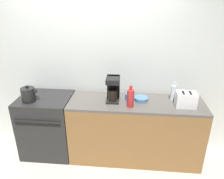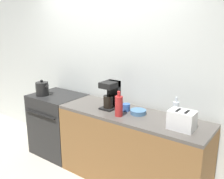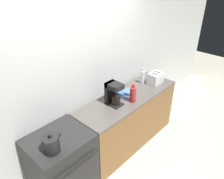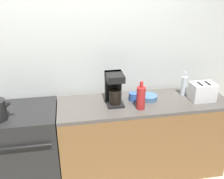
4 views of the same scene
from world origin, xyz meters
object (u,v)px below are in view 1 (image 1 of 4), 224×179
object	(u,v)px
stove	(48,124)
coffee_maker	(113,88)
bottle_clear	(173,93)
cup_blue	(129,97)
kettle	(28,95)
toaster	(186,99)
bottle_red	(131,98)
bowl	(141,99)

from	to	relation	value
stove	coffee_maker	xyz separation A→B (m)	(0.99, 0.02, 0.63)
bottle_clear	cup_blue	size ratio (longest dim) A/B	2.93
cup_blue	bottle_clear	bearing A→B (deg)	4.46
kettle	bottle_clear	xyz separation A→B (m)	(1.97, 0.22, 0.01)
kettle	toaster	xyz separation A→B (m)	(2.11, 0.05, -0.00)
kettle	coffee_maker	bearing A→B (deg)	7.55
kettle	bottle_clear	distance (m)	1.98
bottle_red	bottle_clear	bearing A→B (deg)	22.80
toaster	cup_blue	xyz separation A→B (m)	(-0.75, 0.12, -0.05)
toaster	bottle_clear	size ratio (longest dim) A/B	0.95
cup_blue	kettle	bearing A→B (deg)	-172.74
bowl	coffee_maker	bearing A→B (deg)	-178.35
stove	toaster	xyz separation A→B (m)	(1.95, -0.08, 0.55)
stove	bowl	world-z (taller)	bowl
stove	bottle_clear	size ratio (longest dim) A/B	3.39
bottle_clear	bowl	world-z (taller)	bottle_clear
stove	kettle	world-z (taller)	kettle
kettle	bottle_red	size ratio (longest dim) A/B	0.80
bottle_red	bowl	world-z (taller)	bottle_red
bottle_red	bowl	distance (m)	0.26
toaster	bowl	world-z (taller)	toaster
bottle_clear	bowl	bearing A→B (deg)	-172.41
kettle	toaster	size ratio (longest dim) A/B	0.92
toaster	bottle_clear	xyz separation A→B (m)	(-0.14, 0.17, 0.02)
toaster	cup_blue	bearing A→B (deg)	170.76
cup_blue	bowl	size ratio (longest dim) A/B	0.50
stove	bottle_clear	world-z (taller)	bottle_clear
cup_blue	bowl	world-z (taller)	cup_blue
coffee_maker	bottle_clear	xyz separation A→B (m)	(0.82, 0.07, -0.07)
coffee_maker	bowl	size ratio (longest dim) A/B	1.82
coffee_maker	bowl	xyz separation A→B (m)	(0.39, 0.01, -0.15)
cup_blue	bottle_red	bearing A→B (deg)	-82.11
kettle	stove	bearing A→B (deg)	39.82
bottle_clear	bowl	size ratio (longest dim) A/B	1.45
toaster	bowl	bearing A→B (deg)	168.99
coffee_maker	bottle_red	xyz separation A→B (m)	(0.24, -0.18, -0.06)
kettle	bottle_clear	size ratio (longest dim) A/B	0.87
toaster	bowl	size ratio (longest dim) A/B	1.37
coffee_maker	cup_blue	size ratio (longest dim) A/B	3.68
bottle_clear	cup_blue	world-z (taller)	bottle_clear
bowl	kettle	bearing A→B (deg)	-173.94
coffee_maker	bottle_clear	bearing A→B (deg)	4.78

